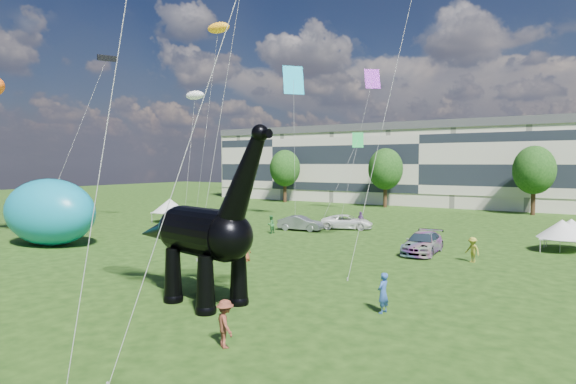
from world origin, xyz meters
The scene contains 16 objects.
ground centered at (0.00, 0.00, 0.00)m, with size 220.00×220.00×0.00m, color #16330C.
terrace_row centered at (-8.00, 62.00, 6.00)m, with size 78.00×11.00×12.00m, color beige.
tree_far_left centered at (-30.00, 53.00, 6.29)m, with size 5.20×5.20×9.44m.
tree_mid_left centered at (-12.00, 53.00, 6.29)m, with size 5.20×5.20×9.44m.
tree_mid_right centered at (8.00, 53.00, 6.29)m, with size 5.20×5.20×9.44m.
dinosaur_sculpture centered at (-1.50, 1.24, 3.26)m, with size 10.60×3.87×8.64m.
car_silver centered at (-18.75, 20.76, 0.70)m, with size 1.66×4.13×1.41m, color #B3B4B8.
car_grey centered at (-9.99, 24.81, 0.73)m, with size 1.54×4.42×1.45m, color gray.
car_white centered at (-6.52, 28.24, 0.72)m, with size 2.40×5.21×1.45m, color white.
car_dark centered at (3.94, 19.28, 0.79)m, with size 2.21×5.44×1.58m, color #595960.
gazebo_near centered at (12.58, 25.62, 1.72)m, with size 3.61×3.61×2.45m.
gazebo_far centered at (13.14, 26.88, 1.70)m, with size 4.59×4.59×2.41m.
gazebo_left centered at (-25.98, 22.71, 1.87)m, with size 4.07×4.07×2.67m.
inflatable_teal centered at (-22.81, 6.55, 2.72)m, with size 8.70×5.43×5.43m, color #0E87A8.
visitors centered at (-0.70, 16.63, 0.85)m, with size 46.39×35.26×1.83m.
kites centered at (-17.74, 8.26, 16.22)m, with size 59.63×50.85×28.57m.
Camera 1 is at (14.46, -15.87, 6.72)m, focal length 30.00 mm.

